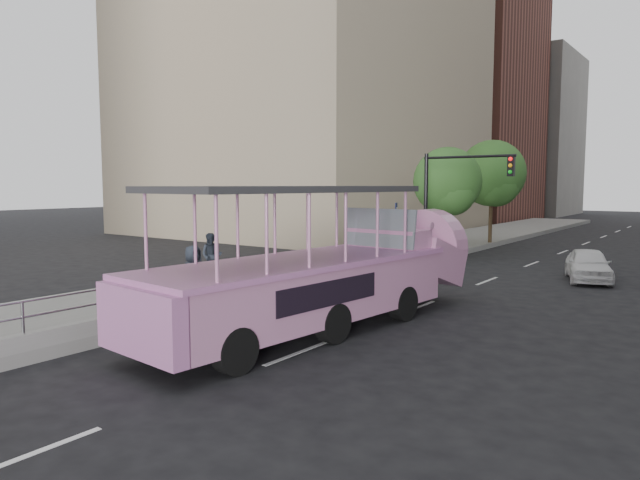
# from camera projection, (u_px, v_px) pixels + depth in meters

# --- Properties ---
(ground) EXTENTS (160.00, 160.00, 0.00)m
(ground) POSITION_uv_depth(u_px,v_px,m) (314.00, 329.00, 14.96)
(ground) COLOR black
(sidewalk) EXTENTS (5.50, 80.00, 0.30)m
(sidewalk) POSITION_uv_depth(u_px,v_px,m) (344.00, 263.00, 26.36)
(sidewalk) COLOR gray
(sidewalk) RESTS_ON ground
(kerb_wall) EXTENTS (0.24, 30.00, 0.36)m
(kerb_wall) POSITION_uv_depth(u_px,v_px,m) (274.00, 287.00, 18.36)
(kerb_wall) COLOR gray
(kerb_wall) RESTS_ON sidewalk
(guardrail) EXTENTS (0.07, 22.00, 0.71)m
(guardrail) POSITION_uv_depth(u_px,v_px,m) (274.00, 267.00, 18.29)
(guardrail) COLOR #ADAEB2
(guardrail) RESTS_ON kerb_wall
(duck_boat) EXTENTS (3.72, 11.45, 3.74)m
(duck_boat) POSITION_uv_depth(u_px,v_px,m) (330.00, 274.00, 15.22)
(duck_boat) COLOR black
(duck_boat) RESTS_ON ground
(car) EXTENTS (2.58, 4.03, 1.28)m
(car) POSITION_uv_depth(u_px,v_px,m) (588.00, 265.00, 22.43)
(car) COLOR white
(car) RESTS_ON ground
(pedestrian_mid) EXTENTS (1.03, 0.97, 1.68)m
(pedestrian_mid) POSITION_uv_depth(u_px,v_px,m) (212.00, 255.00, 21.29)
(pedestrian_mid) COLOR #222832
(pedestrian_mid) RESTS_ON sidewalk
(pedestrian_far) EXTENTS (0.67, 0.92, 1.74)m
(pedestrian_far) POSITION_uv_depth(u_px,v_px,m) (193.00, 275.00, 16.43)
(pedestrian_far) COLOR #222832
(pedestrian_far) RESTS_ON sidewalk
(parking_sign) EXTENTS (0.27, 0.64, 3.01)m
(parking_sign) POSITION_uv_depth(u_px,v_px,m) (396.00, 229.00, 24.46)
(parking_sign) COLOR black
(parking_sign) RESTS_ON ground
(traffic_signal) EXTENTS (4.20, 0.32, 5.20)m
(traffic_signal) POSITION_uv_depth(u_px,v_px,m) (450.00, 191.00, 25.66)
(traffic_signal) COLOR black
(traffic_signal) RESTS_ON ground
(street_tree_near) EXTENTS (3.52, 3.52, 5.72)m
(street_tree_near) POSITION_uv_depth(u_px,v_px,m) (448.00, 184.00, 29.32)
(street_tree_near) COLOR #372719
(street_tree_near) RESTS_ON ground
(street_tree_far) EXTENTS (3.97, 3.97, 6.45)m
(street_tree_far) POSITION_uv_depth(u_px,v_px,m) (493.00, 176.00, 33.97)
(street_tree_far) COLOR #372719
(street_tree_far) RESTS_ON ground
(midrise_brick) EXTENTS (18.00, 16.00, 26.00)m
(midrise_brick) POSITION_uv_depth(u_px,v_px,m) (444.00, 101.00, 62.83)
(midrise_brick) COLOR brown
(midrise_brick) RESTS_ON ground
(midrise_stone_b) EXTENTS (16.00, 14.00, 20.00)m
(midrise_stone_b) POSITION_uv_depth(u_px,v_px,m) (509.00, 137.00, 74.78)
(midrise_stone_b) COLOR gray
(midrise_stone_b) RESTS_ON ground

